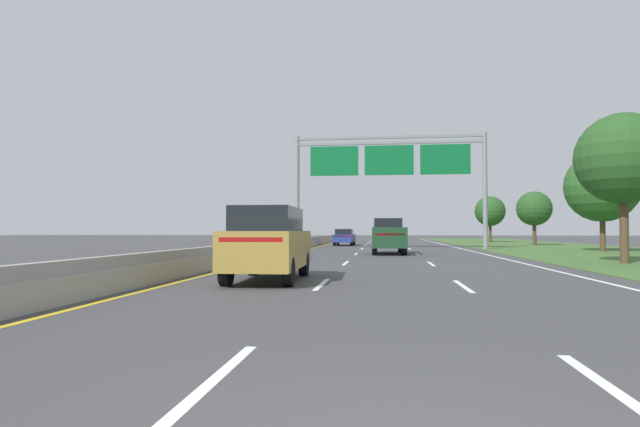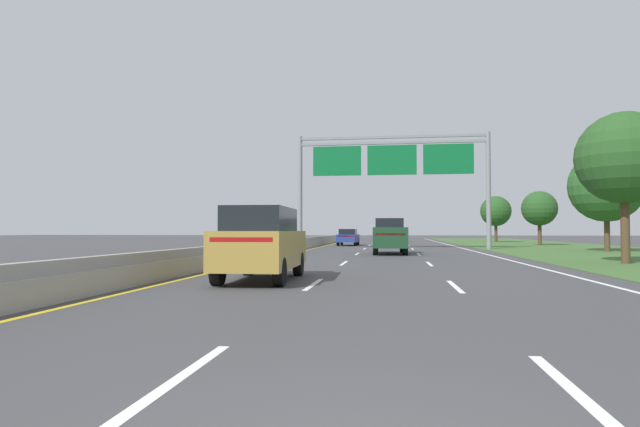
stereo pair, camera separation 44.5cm
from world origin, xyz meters
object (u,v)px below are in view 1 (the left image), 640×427
overhead_sign_gantry (389,167)px  roadside_tree_far (534,209)px  roadside_tree_near (623,159)px  car_gold_left_lane_suv (269,242)px  car_red_centre_lane_sedan (385,236)px  roadside_tree_mid (602,187)px  pickup_truck_darkgreen (388,236)px  roadside_tree_distant (490,211)px  car_blue_left_lane_sedan (344,237)px

overhead_sign_gantry → roadside_tree_far: 18.34m
overhead_sign_gantry → roadside_tree_near: size_ratio=2.29×
roadside_tree_far → car_gold_left_lane_suv: bearing=-115.5°
car_red_centre_lane_sedan → roadside_tree_mid: (14.62, -20.20, 3.63)m
overhead_sign_gantry → pickup_truck_darkgreen: overhead_sign_gantry is taller
roadside_tree_near → roadside_tree_distant: (2.76, 41.96, -0.78)m
roadside_tree_mid → roadside_tree_far: bearing=91.1°
roadside_tree_mid → pickup_truck_darkgreen: bearing=-160.5°
car_gold_left_lane_suv → roadside_tree_far: roadside_tree_far is taller
car_blue_left_lane_sedan → roadside_tree_mid: size_ratio=0.64×
roadside_tree_near → roadside_tree_far: roadside_tree_near is taller
pickup_truck_darkgreen → car_red_centre_lane_sedan: 25.37m
car_red_centre_lane_sedan → roadside_tree_distant: bearing=-57.2°
car_blue_left_lane_sedan → roadside_tree_far: (18.28, 2.81, 2.73)m
car_blue_left_lane_sedan → roadside_tree_near: bearing=-150.1°
roadside_tree_mid → roadside_tree_distant: bearing=93.5°
overhead_sign_gantry → roadside_tree_distant: 28.01m
car_gold_left_lane_suv → pickup_truck_darkgreen: bearing=-13.2°
roadside_tree_mid → roadside_tree_distant: size_ratio=1.22×
overhead_sign_gantry → roadside_tree_mid: size_ratio=2.19×
car_blue_left_lane_sedan → roadside_tree_distant: 23.62m
roadside_tree_mid → roadside_tree_far: 14.98m
car_blue_left_lane_sedan → roadside_tree_far: bearing=-80.1°
overhead_sign_gantry → pickup_truck_darkgreen: size_ratio=2.77×
car_blue_left_lane_sedan → roadside_tree_distant: roadside_tree_distant is taller
car_red_centre_lane_sedan → roadside_tree_distant: size_ratio=0.78×
car_blue_left_lane_sedan → roadside_tree_far: size_ratio=0.85×
roadside_tree_distant → car_gold_left_lane_suv: bearing=-107.8°
pickup_truck_darkgreen → car_blue_left_lane_sedan: 17.76m
car_red_centre_lane_sedan → roadside_tree_near: (10.12, -33.71, 3.75)m
pickup_truck_darkgreen → roadside_tree_far: size_ratio=1.04×
overhead_sign_gantry → car_red_centre_lane_sedan: bearing=90.8°
car_gold_left_lane_suv → roadside_tree_mid: size_ratio=0.69×
car_gold_left_lane_suv → roadside_tree_near: bearing=-57.7°
car_red_centre_lane_sedan → roadside_tree_far: bearing=-110.0°
car_blue_left_lane_sedan → roadside_tree_near: size_ratio=0.67×
car_gold_left_lane_suv → roadside_tree_near: roadside_tree_near is taller
roadside_tree_near → overhead_sign_gantry: bearing=120.0°
car_gold_left_lane_suv → roadside_tree_distant: roadside_tree_distant is taller
car_gold_left_lane_suv → roadside_tree_near: (13.70, 9.19, 3.47)m
car_gold_left_lane_suv → roadside_tree_far: 41.76m
roadside_tree_mid → car_red_centre_lane_sedan: bearing=125.9°
car_red_centre_lane_sedan → car_blue_left_lane_sedan: size_ratio=0.99×
roadside_tree_distant → overhead_sign_gantry: bearing=-117.0°
overhead_sign_gantry → car_gold_left_lane_suv: overhead_sign_gantry is taller
overhead_sign_gantry → roadside_tree_far: (14.11, 11.34, -2.93)m
pickup_truck_darkgreen → car_red_centre_lane_sedan: size_ratio=1.24×
roadside_tree_far → roadside_tree_distant: (-1.45, 13.51, 0.25)m
car_red_centre_lane_sedan → roadside_tree_far: (14.33, -5.26, 2.73)m
roadside_tree_near → pickup_truck_darkgreen: bearing=140.4°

